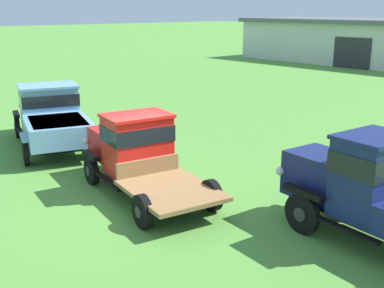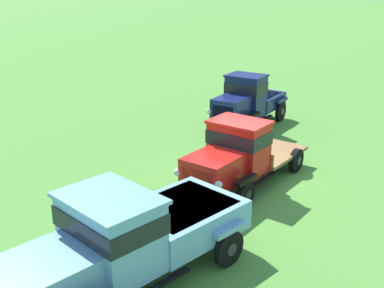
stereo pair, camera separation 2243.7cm
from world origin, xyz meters
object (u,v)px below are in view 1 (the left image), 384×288
(farm_shed, at_px, (350,40))
(vintage_truck_second_in_line, at_px, (135,150))
(vintage_truck_midrow_center, at_px, (377,191))
(vintage_truck_foreground_near, at_px, (51,115))

(farm_shed, distance_m, vintage_truck_second_in_line, 34.73)
(farm_shed, xyz_separation_m, vintage_truck_second_in_line, (13.26, -32.09, -0.84))
(farm_shed, relative_size, vintage_truck_midrow_center, 4.01)
(vintage_truck_second_in_line, bearing_deg, vintage_truck_foreground_near, 177.78)
(vintage_truck_midrow_center, bearing_deg, farm_shed, 122.12)
(vintage_truck_second_in_line, bearing_deg, farm_shed, 112.46)
(farm_shed, distance_m, vintage_truck_midrow_center, 35.75)
(vintage_truck_foreground_near, bearing_deg, vintage_truck_midrow_center, 8.23)
(vintage_truck_foreground_near, xyz_separation_m, vintage_truck_second_in_line, (5.35, -0.21, -0.02))
(vintage_truck_midrow_center, bearing_deg, vintage_truck_foreground_near, -171.77)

